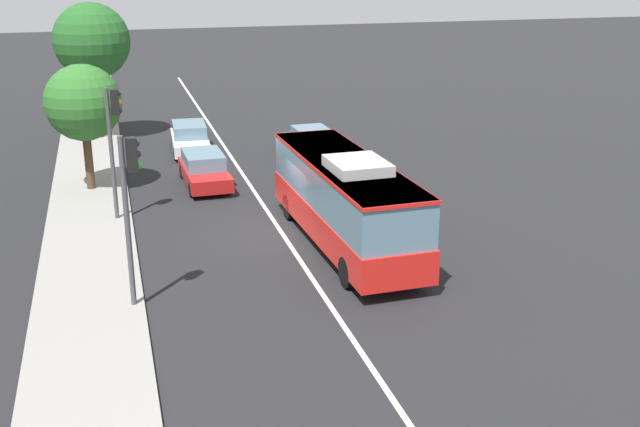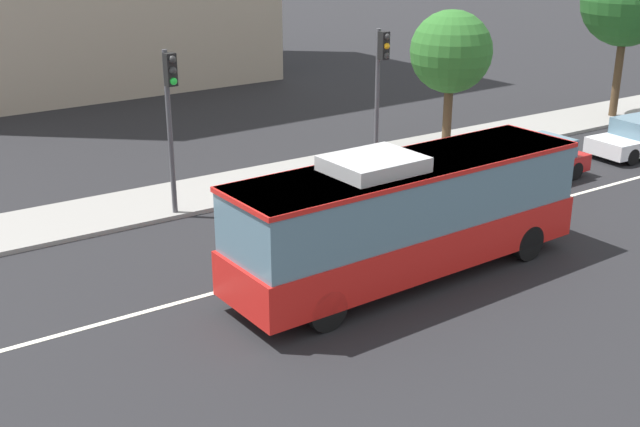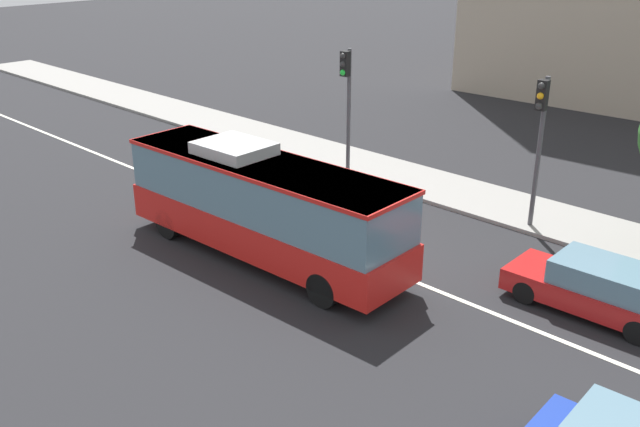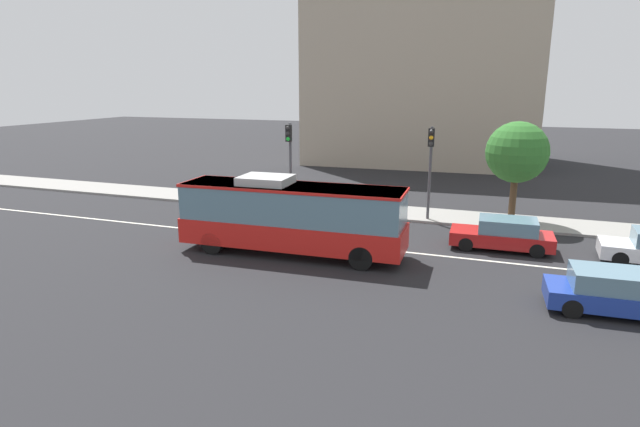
% 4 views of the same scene
% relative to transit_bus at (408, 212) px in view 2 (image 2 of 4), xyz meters
% --- Properties ---
extents(ground_plane, '(160.00, 160.00, 0.00)m').
position_rel_transit_bus_xyz_m(ground_plane, '(1.97, 1.88, -1.81)').
color(ground_plane, black).
extents(sidewalk_kerb, '(80.00, 3.21, 0.14)m').
position_rel_transit_bus_xyz_m(sidewalk_kerb, '(1.97, 8.79, -1.74)').
color(sidewalk_kerb, gray).
rests_on(sidewalk_kerb, ground_plane).
extents(lane_centre_line, '(76.00, 0.16, 0.01)m').
position_rel_transit_bus_xyz_m(lane_centre_line, '(1.97, 1.88, -1.80)').
color(lane_centre_line, silver).
rests_on(lane_centre_line, ground_plane).
extents(transit_bus, '(10.08, 2.86, 3.46)m').
position_rel_transit_bus_xyz_m(transit_bus, '(0.00, 0.00, 0.00)').
color(transit_bus, red).
rests_on(transit_bus, ground_plane).
extents(sedan_red, '(4.54, 1.92, 1.46)m').
position_rel_transit_bus_xyz_m(sedan_red, '(8.88, 3.81, -1.09)').
color(sedan_red, '#B21919').
rests_on(sedan_red, ground_plane).
extents(traffic_light_near_corner, '(0.34, 0.62, 5.20)m').
position_rel_transit_bus_xyz_m(traffic_light_near_corner, '(-3.15, 7.34, 1.75)').
color(traffic_light_near_corner, '#47474C').
rests_on(traffic_light_near_corner, ground_plane).
extents(traffic_light_mid_block, '(0.34, 0.62, 5.20)m').
position_rel_transit_bus_xyz_m(traffic_light_mid_block, '(4.93, 7.59, 1.75)').
color(traffic_light_mid_block, '#47474C').
rests_on(traffic_light_mid_block, ground_plane).
extents(street_tree_kerbside_left, '(3.23, 3.23, 5.52)m').
position_rel_transit_bus_xyz_m(street_tree_kerbside_left, '(9.27, 8.71, 2.07)').
color(street_tree_kerbside_left, '#4C3823').
rests_on(street_tree_kerbside_left, ground_plane).
extents(street_tree_kerbside_centre, '(4.08, 4.08, 7.41)m').
position_rel_transit_bus_xyz_m(street_tree_kerbside_centre, '(19.26, 8.24, 3.54)').
color(street_tree_kerbside_centre, '#4C3823').
rests_on(street_tree_kerbside_centre, ground_plane).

